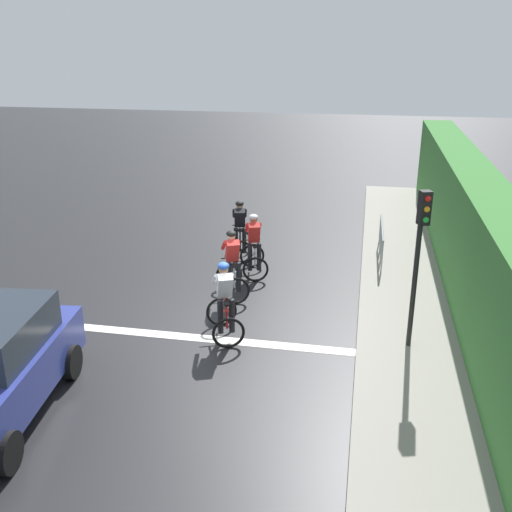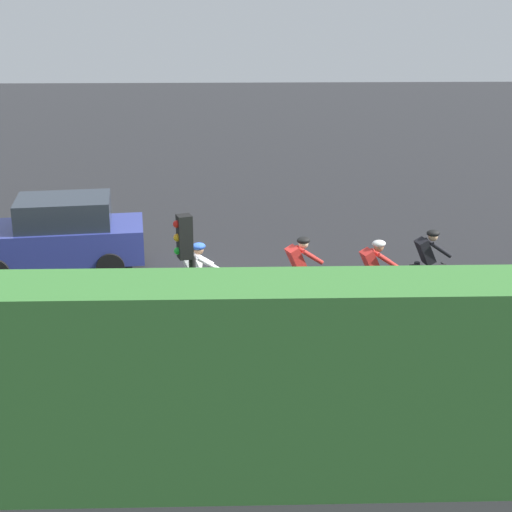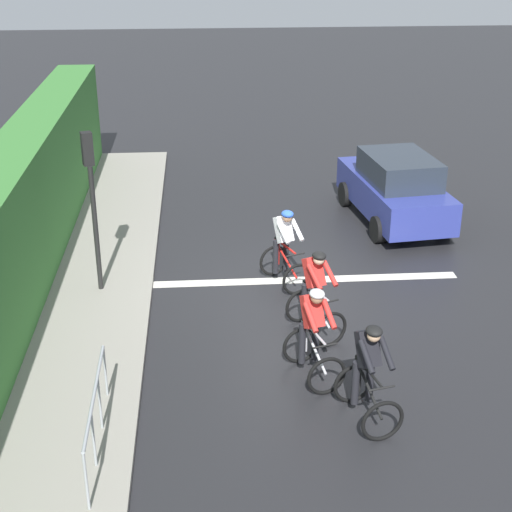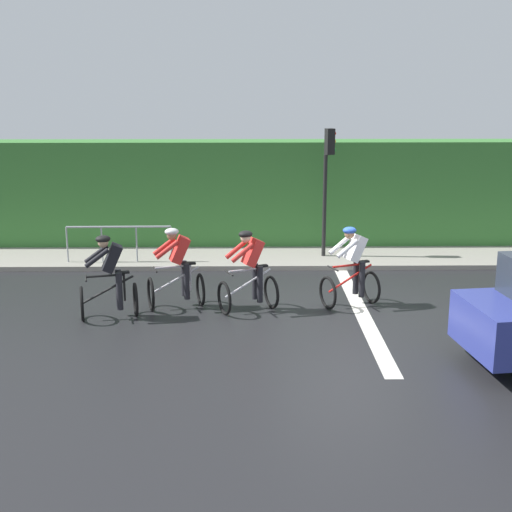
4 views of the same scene
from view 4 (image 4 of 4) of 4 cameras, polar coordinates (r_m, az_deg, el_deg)
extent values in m
plane|color=black|center=(14.63, 7.03, -4.20)|extent=(80.00, 80.00, 0.00)
cube|color=gray|center=(18.66, -0.84, 0.11)|extent=(2.80, 23.51, 0.12)
cube|color=gray|center=(19.50, -0.85, 1.17)|extent=(0.44, 23.51, 0.42)
cube|color=#387533|center=(19.56, -0.86, 4.93)|extent=(1.10, 23.51, 2.91)
cube|color=silver|center=(14.68, 8.27, -4.17)|extent=(7.00, 0.30, 0.01)
torus|color=black|center=(14.14, -13.72, -3.72)|extent=(0.68, 0.21, 0.68)
torus|color=black|center=(14.17, -9.59, -3.46)|extent=(0.68, 0.21, 0.68)
cylinder|color=black|center=(14.07, -11.70, -2.62)|extent=(0.27, 0.97, 0.51)
cylinder|color=black|center=(14.08, -10.46, -2.45)|extent=(0.04, 0.04, 0.55)
cylinder|color=black|center=(14.00, -11.97, -1.56)|extent=(0.21, 0.70, 0.04)
cube|color=black|center=(14.00, -10.52, -1.29)|extent=(0.15, 0.24, 0.04)
cylinder|color=black|center=(14.00, -13.42, -1.74)|extent=(0.42, 0.13, 0.03)
cube|color=black|center=(13.91, -11.41, -0.15)|extent=(0.39, 0.47, 0.57)
sphere|color=tan|center=(13.84, -12.10, 1.06)|extent=(0.20, 0.20, 0.20)
ellipsoid|color=black|center=(13.82, -12.12, 1.34)|extent=(0.30, 0.33, 0.14)
cylinder|color=black|center=(13.97, -10.84, -2.78)|extent=(0.12, 0.12, 0.74)
cylinder|color=black|center=(14.20, -10.90, -2.51)|extent=(0.12, 0.12, 0.74)
cylinder|color=black|center=(13.74, -12.57, -0.16)|extent=(0.20, 0.49, 0.37)
cylinder|color=black|center=(14.05, -12.62, 0.15)|extent=(0.20, 0.49, 0.37)
torus|color=black|center=(14.50, -8.39, -3.01)|extent=(0.67, 0.25, 0.68)
torus|color=black|center=(14.67, -4.45, -2.69)|extent=(0.67, 0.25, 0.68)
cylinder|color=silver|center=(14.51, -6.44, -1.91)|extent=(0.32, 0.96, 0.51)
cylinder|color=silver|center=(14.56, -5.26, -1.72)|extent=(0.04, 0.04, 0.55)
cylinder|color=silver|center=(14.43, -6.67, -0.87)|extent=(0.24, 0.70, 0.04)
cube|color=black|center=(14.48, -5.28, -0.60)|extent=(0.16, 0.24, 0.04)
cylinder|color=black|center=(14.38, -8.06, -1.07)|extent=(0.41, 0.15, 0.03)
cube|color=red|center=(14.37, -6.11, 0.50)|extent=(0.40, 0.48, 0.57)
sphere|color=#9E7051|center=(14.27, -6.74, 1.67)|extent=(0.20, 0.20, 0.20)
ellipsoid|color=silver|center=(14.26, -6.75, 1.94)|extent=(0.31, 0.34, 0.14)
cylinder|color=black|center=(14.44, -5.55, -2.04)|extent=(0.12, 0.12, 0.74)
cylinder|color=black|center=(14.66, -5.74, -1.79)|extent=(0.12, 0.12, 0.74)
cylinder|color=red|center=(14.15, -7.12, 0.49)|extent=(0.22, 0.48, 0.37)
cylinder|color=red|center=(14.46, -7.34, 0.77)|extent=(0.22, 0.48, 0.37)
torus|color=black|center=(14.09, -2.55, -3.38)|extent=(0.65, 0.32, 0.68)
torus|color=black|center=(14.47, 1.23, -2.90)|extent=(0.65, 0.32, 0.68)
cylinder|color=silver|center=(14.20, -0.63, -2.17)|extent=(0.42, 0.93, 0.51)
cylinder|color=silver|center=(14.31, 0.50, -1.94)|extent=(0.04, 0.04, 0.55)
cylinder|color=silver|center=(14.11, -0.83, -1.12)|extent=(0.32, 0.68, 0.04)
cube|color=black|center=(14.23, 0.50, -0.80)|extent=(0.18, 0.24, 0.04)
cylinder|color=black|center=(13.98, -2.18, -1.37)|extent=(0.40, 0.19, 0.03)
cube|color=red|center=(14.08, -0.26, 0.30)|extent=(0.43, 0.49, 0.57)
sphere|color=beige|center=(13.95, -0.84, 1.48)|extent=(0.20, 0.20, 0.20)
ellipsoid|color=black|center=(13.93, -0.84, 1.76)|extent=(0.33, 0.35, 0.14)
cylinder|color=black|center=(14.18, 0.32, -2.27)|extent=(0.12, 0.12, 0.74)
cylinder|color=black|center=(14.39, -0.07, -2.03)|extent=(0.12, 0.12, 0.74)
cylinder|color=red|center=(13.81, -1.09, 0.26)|extent=(0.27, 0.48, 0.37)
cylinder|color=red|center=(14.10, -1.58, 0.54)|extent=(0.27, 0.48, 0.37)
torus|color=black|center=(14.49, 5.75, -2.94)|extent=(0.65, 0.31, 0.68)
torus|color=black|center=(14.99, 9.19, -2.47)|extent=(0.65, 0.31, 0.68)
cylinder|color=red|center=(14.66, 7.53, -1.77)|extent=(0.41, 0.93, 0.51)
cylinder|color=red|center=(14.81, 8.56, -1.55)|extent=(0.04, 0.04, 0.55)
cylinder|color=red|center=(14.57, 7.39, -0.75)|extent=(0.31, 0.68, 0.04)
cube|color=black|center=(14.73, 8.60, -0.44)|extent=(0.18, 0.24, 0.04)
cylinder|color=black|center=(14.40, 6.16, -0.99)|extent=(0.40, 0.19, 0.03)
cube|color=white|center=(14.56, 7.95, 0.62)|extent=(0.43, 0.49, 0.57)
sphere|color=#9E7051|center=(14.41, 7.47, 1.77)|extent=(0.20, 0.20, 0.20)
ellipsoid|color=#264CB2|center=(14.40, 7.48, 2.04)|extent=(0.33, 0.35, 0.14)
cylinder|color=black|center=(14.67, 8.45, -1.87)|extent=(0.12, 0.12, 0.74)
cylinder|color=black|center=(14.87, 7.98, -1.63)|extent=(0.12, 0.12, 0.74)
cylinder|color=white|center=(14.27, 7.30, 0.59)|extent=(0.26, 0.48, 0.37)
cylinder|color=white|center=(14.54, 6.67, 0.87)|extent=(0.26, 0.48, 0.37)
cylinder|color=black|center=(12.99, 18.25, -5.73)|extent=(0.30, 0.66, 0.64)
cylinder|color=black|center=(18.14, 5.49, 3.80)|extent=(0.10, 0.10, 2.70)
cube|color=black|center=(17.96, 5.90, 9.07)|extent=(0.25, 0.25, 0.64)
sphere|color=red|center=(17.99, 6.24, 9.71)|extent=(0.11, 0.11, 0.11)
sphere|color=orange|center=(18.01, 6.22, 9.08)|extent=(0.11, 0.11, 0.11)
sphere|color=green|center=(18.02, 6.21, 8.44)|extent=(0.11, 0.11, 0.11)
cylinder|color=#999EA3|center=(17.85, -10.92, 2.30)|extent=(0.08, 2.56, 0.05)
cylinder|color=#999EA3|center=(17.79, -6.78, 0.77)|extent=(0.04, 0.04, 1.00)
cylinder|color=#999EA3|center=(17.89, -9.50, 0.75)|extent=(0.04, 0.04, 1.00)
cylinder|color=#999EA3|center=(18.03, -12.18, 0.73)|extent=(0.04, 0.04, 1.00)
cylinder|color=#999EA3|center=(18.21, -14.82, 0.71)|extent=(0.04, 0.04, 1.00)
camera|label=1|loc=(21.10, 38.18, 14.88)|focal=41.01mm
camera|label=2|loc=(28.48, 2.03, 17.81)|focal=54.81mm
camera|label=3|loc=(19.98, -40.73, 18.03)|focal=53.78mm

